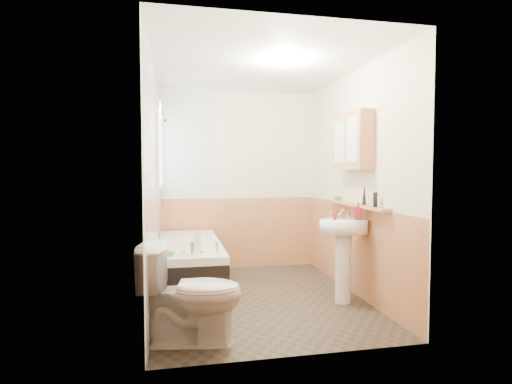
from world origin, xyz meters
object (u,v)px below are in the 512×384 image
sink (343,243)px  medicine_cabinet (353,141)px  bathtub (189,265)px  pine_shelf (354,205)px  toilet (192,294)px

sink → medicine_cabinet: bearing=45.7°
bathtub → pine_shelf: (1.77, -0.59, 0.72)m
bathtub → medicine_cabinet: 2.32m
toilet → medicine_cabinet: medicine_cabinet is taller
medicine_cabinet → pine_shelf: bearing=-14.4°
toilet → medicine_cabinet: bearing=-54.3°
bathtub → toilet: size_ratio=2.21×
sink → pine_shelf: 0.47m
sink → pine_shelf: (0.20, 0.17, 0.39)m
sink → toilet: bearing=-157.7°
bathtub → medicine_cabinet: medicine_cabinet is taller
sink → medicine_cabinet: (0.17, 0.18, 1.08)m
pine_shelf → medicine_cabinet: (-0.03, 0.01, 0.69)m
sink → pine_shelf: bearing=40.2°
pine_shelf → medicine_cabinet: bearing=165.6°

